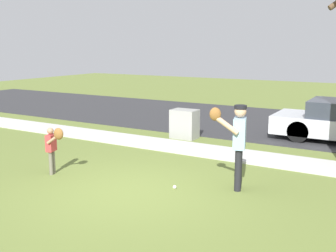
{
  "coord_description": "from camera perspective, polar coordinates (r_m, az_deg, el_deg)",
  "views": [
    {
      "loc": [
        4.51,
        -6.21,
        2.85
      ],
      "look_at": [
        -0.16,
        1.85,
        1.0
      ],
      "focal_mm": 43.28,
      "sensor_mm": 36.0,
      "label": 1
    }
  ],
  "objects": [
    {
      "name": "ground_plane",
      "position": [
        11.08,
        5.01,
        -3.71
      ],
      "size": [
        48.0,
        48.0,
        0.0
      ],
      "primitive_type": "plane",
      "color": "olive"
    },
    {
      "name": "sidewalk_strip",
      "position": [
        11.16,
        5.23,
        -3.45
      ],
      "size": [
        36.0,
        1.2,
        0.06
      ],
      "primitive_type": "cube",
      "color": "#B2B2AD",
      "rests_on": "ground"
    },
    {
      "name": "road_surface",
      "position": [
        15.74,
        12.92,
        0.55
      ],
      "size": [
        36.0,
        6.8,
        0.02
      ],
      "primitive_type": "cube",
      "color": "#2D2D30",
      "rests_on": "ground"
    },
    {
      "name": "person_adult",
      "position": [
        8.08,
        9.73,
        -1.63
      ],
      "size": [
        0.66,
        0.76,
        1.72
      ],
      "rotation": [
        0.0,
        0.0,
        -2.86
      ],
      "color": "black",
      "rests_on": "ground"
    },
    {
      "name": "person_child",
      "position": [
        9.33,
        -15.89,
        -2.44
      ],
      "size": [
        0.55,
        0.37,
        1.11
      ],
      "rotation": [
        0.0,
        0.0,
        0.28
      ],
      "color": "#6B6656",
      "rests_on": "ground"
    },
    {
      "name": "baseball",
      "position": [
        8.29,
        0.94,
        -8.59
      ],
      "size": [
        0.07,
        0.07,
        0.07
      ],
      "primitive_type": "sphere",
      "color": "white",
      "rests_on": "ground"
    },
    {
      "name": "utility_cabinet",
      "position": [
        12.64,
        2.34,
        0.29
      ],
      "size": [
        0.79,
        0.56,
        0.9
      ],
      "primitive_type": "cube",
      "color": "gray",
      "rests_on": "ground"
    }
  ]
}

